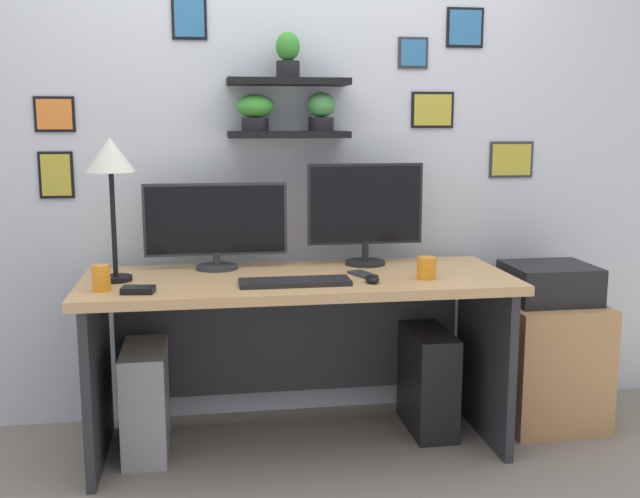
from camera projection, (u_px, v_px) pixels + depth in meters
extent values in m
plane|color=gray|center=(299.00, 445.00, 3.25)|extent=(8.00, 8.00, 0.00)
cube|color=silver|center=(285.00, 129.00, 3.45)|extent=(4.40, 0.04, 2.70)
cube|color=black|center=(288.00, 135.00, 3.34)|extent=(0.54, 0.20, 0.03)
cube|color=black|center=(288.00, 82.00, 3.30)|extent=(0.54, 0.20, 0.03)
cylinder|color=black|center=(288.00, 70.00, 3.29)|extent=(0.10, 0.10, 0.07)
ellipsoid|color=#35882C|center=(288.00, 46.00, 3.28)|extent=(0.11, 0.11, 0.13)
cylinder|color=black|center=(255.00, 124.00, 3.31)|extent=(0.12, 0.12, 0.06)
ellipsoid|color=green|center=(255.00, 106.00, 3.30)|extent=(0.17, 0.17, 0.10)
cylinder|color=black|center=(321.00, 124.00, 3.35)|extent=(0.11, 0.11, 0.06)
ellipsoid|color=#489249|center=(321.00, 105.00, 3.34)|extent=(0.13, 0.13, 0.11)
cube|color=black|center=(465.00, 28.00, 3.48)|extent=(0.18, 0.02, 0.18)
cube|color=teal|center=(465.00, 27.00, 3.47)|extent=(0.15, 0.00, 0.16)
cube|color=#2D2D33|center=(413.00, 53.00, 3.46)|extent=(0.14, 0.02, 0.14)
cube|color=teal|center=(413.00, 53.00, 3.46)|extent=(0.12, 0.00, 0.12)
cube|color=black|center=(55.00, 114.00, 3.26)|extent=(0.17, 0.02, 0.15)
cube|color=orange|center=(54.00, 114.00, 3.26)|extent=(0.15, 0.00, 0.13)
cube|color=#2D2D33|center=(511.00, 160.00, 3.62)|extent=(0.22, 0.02, 0.17)
cube|color=gold|center=(512.00, 160.00, 3.62)|extent=(0.19, 0.00, 0.15)
cube|color=black|center=(189.00, 19.00, 3.29)|extent=(0.15, 0.02, 0.18)
cube|color=teal|center=(189.00, 18.00, 3.28)|extent=(0.13, 0.00, 0.16)
cube|color=black|center=(432.00, 110.00, 3.52)|extent=(0.20, 0.02, 0.17)
cube|color=gold|center=(433.00, 110.00, 3.51)|extent=(0.18, 0.00, 0.14)
cube|color=black|center=(56.00, 175.00, 3.31)|extent=(0.15, 0.02, 0.21)
cube|color=gold|center=(56.00, 175.00, 3.30)|extent=(0.12, 0.00, 0.18)
cube|color=tan|center=(298.00, 281.00, 3.13)|extent=(1.78, 0.68, 0.04)
cube|color=#2D2D33|center=(97.00, 377.00, 3.06)|extent=(0.04, 0.62, 0.71)
cube|color=#2D2D33|center=(484.00, 357.00, 3.32)|extent=(0.04, 0.62, 0.71)
cube|color=#2D2D33|center=(290.00, 339.00, 3.48)|extent=(1.58, 0.02, 0.50)
cylinder|color=#2D2D33|center=(217.00, 267.00, 3.28)|extent=(0.18, 0.18, 0.02)
cylinder|color=#2D2D33|center=(217.00, 259.00, 3.27)|extent=(0.03, 0.03, 0.06)
cube|color=#2D2D33|center=(216.00, 219.00, 3.25)|extent=(0.62, 0.02, 0.32)
cube|color=black|center=(216.00, 220.00, 3.24)|extent=(0.60, 0.00, 0.29)
cylinder|color=black|center=(365.00, 263.00, 3.38)|extent=(0.18, 0.18, 0.02)
cylinder|color=black|center=(365.00, 251.00, 3.37)|extent=(0.03, 0.03, 0.09)
cube|color=black|center=(365.00, 204.00, 3.34)|extent=(0.52, 0.02, 0.36)
cube|color=black|center=(366.00, 204.00, 3.33)|extent=(0.49, 0.00, 0.34)
cube|color=black|center=(295.00, 282.00, 2.96)|extent=(0.44, 0.14, 0.02)
ellipsoid|color=black|center=(372.00, 279.00, 3.00)|extent=(0.06, 0.09, 0.03)
cylinder|color=black|center=(116.00, 278.00, 3.03)|extent=(0.13, 0.13, 0.02)
cylinder|color=black|center=(113.00, 225.00, 2.99)|extent=(0.02, 0.02, 0.42)
cone|color=silver|center=(110.00, 155.00, 2.95)|extent=(0.19, 0.19, 0.14)
cube|color=#2D2D33|center=(363.00, 274.00, 3.14)|extent=(0.11, 0.16, 0.01)
cylinder|color=orange|center=(426.00, 268.00, 3.07)|extent=(0.08, 0.08, 0.09)
cylinder|color=orange|center=(101.00, 278.00, 2.85)|extent=(0.07, 0.07, 0.10)
cube|color=black|center=(138.00, 290.00, 2.82)|extent=(0.13, 0.10, 0.02)
cube|color=tan|center=(545.00, 361.00, 3.49)|extent=(0.44, 0.50, 0.57)
cube|color=black|center=(549.00, 283.00, 3.43)|extent=(0.38, 0.34, 0.17)
cube|color=#99999E|center=(146.00, 400.00, 3.16)|extent=(0.18, 0.40, 0.46)
cube|color=black|center=(428.00, 380.00, 3.39)|extent=(0.18, 0.40, 0.46)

